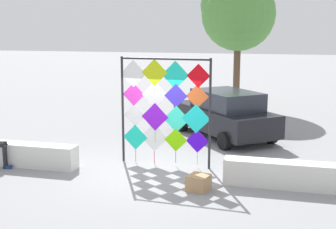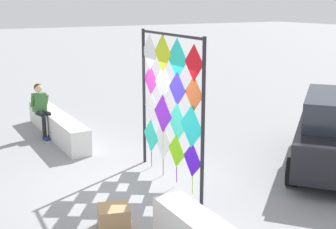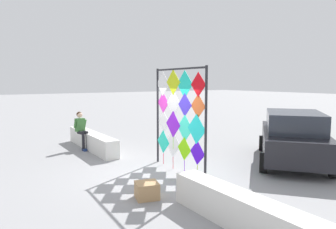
# 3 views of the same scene
# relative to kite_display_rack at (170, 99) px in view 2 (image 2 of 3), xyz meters

# --- Properties ---
(ground) EXTENTS (120.00, 120.00, 0.00)m
(ground) POSITION_rel_kite_display_rack_xyz_m (-0.21, -0.72, -1.78)
(ground) COLOR gray
(plaza_ledge_left) EXTENTS (4.22, 0.53, 0.67)m
(plaza_ledge_left) POSITION_rel_kite_display_rack_xyz_m (-4.41, -1.13, -1.45)
(plaza_ledge_left) COLOR silver
(plaza_ledge_left) RESTS_ON ground
(kite_display_rack) EXTENTS (2.70, 0.20, 3.15)m
(kite_display_rack) POSITION_rel_kite_display_rack_xyz_m (0.00, 0.00, 0.00)
(kite_display_rack) COLOR #232328
(kite_display_rack) RESTS_ON ground
(seated_vendor) EXTENTS (0.70, 0.55, 1.51)m
(seated_vendor) POSITION_rel_kite_display_rack_xyz_m (-4.56, -1.49, -0.89)
(seated_vendor) COLOR black
(seated_vendor) RESTS_ON ground
(cardboard_box_large) EXTENTS (0.61, 0.63, 0.38)m
(cardboard_box_large) POSITION_rel_kite_display_rack_xyz_m (1.35, -1.86, -1.59)
(cardboard_box_large) COLOR tan
(cardboard_box_large) RESTS_ON ground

